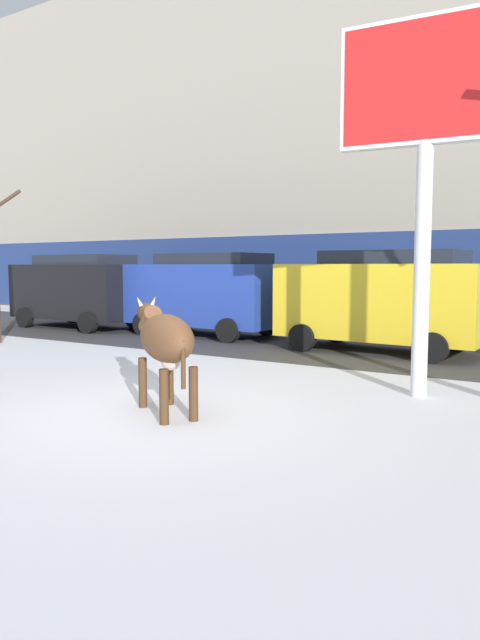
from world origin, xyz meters
TOP-DOWN VIEW (x-y plane):
  - ground_plane at (0.00, 0.00)m, footprint 120.00×120.00m
  - road_strip at (0.00, 7.47)m, footprint 60.00×5.60m
  - building_facade at (0.00, 14.58)m, footprint 44.00×6.10m
  - cow_brown at (0.13, 0.28)m, footprint 1.81×1.39m
  - billboard at (2.76, 3.08)m, footprint 2.53×0.45m
  - car_black_van at (-9.10, 7.29)m, footprint 4.68×2.28m
  - car_blue_van at (-4.48, 7.74)m, footprint 4.68×2.28m
  - car_yellow_van at (0.79, 7.25)m, footprint 4.68×2.28m
  - pedestrian_near_billboard at (-0.16, 10.50)m, footprint 0.36×0.24m

SIDE VIEW (x-z plane):
  - ground_plane at x=0.00m, z-range 0.00..0.00m
  - road_strip at x=0.00m, z-range 0.00..0.01m
  - pedestrian_near_billboard at x=-0.16m, z-range 0.01..1.74m
  - cow_brown at x=0.13m, z-range 0.22..1.76m
  - car_black_van at x=-9.10m, z-range 0.08..2.40m
  - car_blue_van at x=-4.48m, z-range 0.08..2.40m
  - car_yellow_van at x=0.79m, z-range 0.08..2.40m
  - billboard at x=2.76m, z-range 1.53..7.09m
  - building_facade at x=0.00m, z-range -0.02..12.98m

